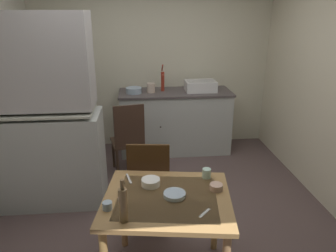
{
  "coord_description": "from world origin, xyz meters",
  "views": [
    {
      "loc": [
        -0.24,
        -2.89,
        2.04
      ],
      "look_at": [
        0.04,
        0.04,
        0.97
      ],
      "focal_mm": 33.92,
      "sensor_mm": 36.0,
      "label": 1
    }
  ],
  "objects_px": {
    "dining_table": "(167,209)",
    "chair_by_counter": "(128,138)",
    "hand_pump": "(163,80)",
    "chair_far_side": "(150,184)",
    "mug_dark": "(107,206)",
    "sink_basin": "(200,86)",
    "serving_bowl_wide": "(151,182)",
    "glass_bottle": "(123,204)",
    "mixing_bowl_counter": "(134,90)",
    "hutch_cabinet": "(48,120)"
  },
  "relations": [
    {
      "from": "hand_pump",
      "to": "hutch_cabinet",
      "type": "bearing_deg",
      "value": -135.1
    },
    {
      "from": "mug_dark",
      "to": "sink_basin",
      "type": "bearing_deg",
      "value": 66.29
    },
    {
      "from": "sink_basin",
      "to": "mug_dark",
      "type": "xyz_separation_m",
      "value": [
        -1.15,
        -2.61,
        -0.24
      ]
    },
    {
      "from": "serving_bowl_wide",
      "to": "glass_bottle",
      "type": "distance_m",
      "value": 0.49
    },
    {
      "from": "sink_basin",
      "to": "serving_bowl_wide",
      "type": "height_order",
      "value": "sink_basin"
    },
    {
      "from": "hand_pump",
      "to": "chair_far_side",
      "type": "relative_size",
      "value": 0.41
    },
    {
      "from": "sink_basin",
      "to": "mug_dark",
      "type": "bearing_deg",
      "value": -113.71
    },
    {
      "from": "chair_by_counter",
      "to": "hand_pump",
      "type": "bearing_deg",
      "value": 56.25
    },
    {
      "from": "dining_table",
      "to": "chair_by_counter",
      "type": "relative_size",
      "value": 1.07
    },
    {
      "from": "hutch_cabinet",
      "to": "mixing_bowl_counter",
      "type": "height_order",
      "value": "hutch_cabinet"
    },
    {
      "from": "chair_by_counter",
      "to": "chair_far_side",
      "type": "bearing_deg",
      "value": -78.79
    },
    {
      "from": "hand_pump",
      "to": "chair_far_side",
      "type": "height_order",
      "value": "hand_pump"
    },
    {
      "from": "hand_pump",
      "to": "chair_by_counter",
      "type": "bearing_deg",
      "value": -123.75
    },
    {
      "from": "hand_pump",
      "to": "mixing_bowl_counter",
      "type": "bearing_deg",
      "value": -167.34
    },
    {
      "from": "serving_bowl_wide",
      "to": "glass_bottle",
      "type": "xyz_separation_m",
      "value": [
        -0.19,
        -0.44,
        0.1
      ]
    },
    {
      "from": "mixing_bowl_counter",
      "to": "mug_dark",
      "type": "xyz_separation_m",
      "value": [
        -0.17,
        -2.56,
        -0.2
      ]
    },
    {
      "from": "chair_far_side",
      "to": "serving_bowl_wide",
      "type": "bearing_deg",
      "value": -90.51
    },
    {
      "from": "hutch_cabinet",
      "to": "mixing_bowl_counter",
      "type": "relative_size",
      "value": 9.1
    },
    {
      "from": "dining_table",
      "to": "hand_pump",
      "type": "bearing_deg",
      "value": 86.24
    },
    {
      "from": "chair_far_side",
      "to": "serving_bowl_wide",
      "type": "xyz_separation_m",
      "value": [
        -0.0,
        -0.45,
        0.27
      ]
    },
    {
      "from": "chair_by_counter",
      "to": "serving_bowl_wide",
      "type": "distance_m",
      "value": 1.64
    },
    {
      "from": "sink_basin",
      "to": "chair_far_side",
      "type": "height_order",
      "value": "sink_basin"
    },
    {
      "from": "hand_pump",
      "to": "glass_bottle",
      "type": "relative_size",
      "value": 1.27
    },
    {
      "from": "chair_far_side",
      "to": "glass_bottle",
      "type": "xyz_separation_m",
      "value": [
        -0.2,
        -0.88,
        0.37
      ]
    },
    {
      "from": "hand_pump",
      "to": "glass_bottle",
      "type": "xyz_separation_m",
      "value": [
        -0.47,
        -2.8,
        -0.23
      ]
    },
    {
      "from": "mixing_bowl_counter",
      "to": "hutch_cabinet",
      "type": "bearing_deg",
      "value": -126.23
    },
    {
      "from": "hutch_cabinet",
      "to": "hand_pump",
      "type": "bearing_deg",
      "value": 44.9
    },
    {
      "from": "hand_pump",
      "to": "chair_far_side",
      "type": "xyz_separation_m",
      "value": [
        -0.28,
        -1.91,
        -0.6
      ]
    },
    {
      "from": "hutch_cabinet",
      "to": "mixing_bowl_counter",
      "type": "xyz_separation_m",
      "value": [
        0.89,
        1.21,
        0.01
      ]
    },
    {
      "from": "sink_basin",
      "to": "hand_pump",
      "type": "xyz_separation_m",
      "value": [
        -0.55,
        0.05,
        0.09
      ]
    },
    {
      "from": "dining_table",
      "to": "chair_by_counter",
      "type": "distance_m",
      "value": 1.82
    },
    {
      "from": "chair_far_side",
      "to": "serving_bowl_wide",
      "type": "distance_m",
      "value": 0.52
    },
    {
      "from": "chair_far_side",
      "to": "mug_dark",
      "type": "bearing_deg",
      "value": -113.17
    },
    {
      "from": "sink_basin",
      "to": "chair_far_side",
      "type": "relative_size",
      "value": 0.46
    },
    {
      "from": "mug_dark",
      "to": "glass_bottle",
      "type": "height_order",
      "value": "glass_bottle"
    },
    {
      "from": "hutch_cabinet",
      "to": "sink_basin",
      "type": "relative_size",
      "value": 4.66
    },
    {
      "from": "hutch_cabinet",
      "to": "sink_basin",
      "type": "xyz_separation_m",
      "value": [
        1.87,
        1.26,
        0.05
      ]
    },
    {
      "from": "hand_pump",
      "to": "chair_by_counter",
      "type": "distance_m",
      "value": 1.09
    },
    {
      "from": "serving_bowl_wide",
      "to": "mug_dark",
      "type": "relative_size",
      "value": 2.14
    },
    {
      "from": "mug_dark",
      "to": "hand_pump",
      "type": "bearing_deg",
      "value": 77.4
    },
    {
      "from": "sink_basin",
      "to": "chair_far_side",
      "type": "bearing_deg",
      "value": -113.92
    },
    {
      "from": "sink_basin",
      "to": "dining_table",
      "type": "xyz_separation_m",
      "value": [
        -0.72,
        -2.49,
        -0.37
      ]
    },
    {
      "from": "mixing_bowl_counter",
      "to": "chair_far_side",
      "type": "relative_size",
      "value": 0.24
    },
    {
      "from": "hand_pump",
      "to": "chair_by_counter",
      "type": "xyz_separation_m",
      "value": [
        -0.51,
        -0.76,
        -0.6
      ]
    },
    {
      "from": "mixing_bowl_counter",
      "to": "chair_far_side",
      "type": "distance_m",
      "value": 1.88
    },
    {
      "from": "serving_bowl_wide",
      "to": "mixing_bowl_counter",
      "type": "bearing_deg",
      "value": 93.64
    },
    {
      "from": "hutch_cabinet",
      "to": "mixing_bowl_counter",
      "type": "bearing_deg",
      "value": 53.77
    },
    {
      "from": "mixing_bowl_counter",
      "to": "mug_dark",
      "type": "relative_size",
      "value": 3.28
    },
    {
      "from": "hand_pump",
      "to": "chair_by_counter",
      "type": "relative_size",
      "value": 0.4
    },
    {
      "from": "dining_table",
      "to": "glass_bottle",
      "type": "height_order",
      "value": "glass_bottle"
    }
  ]
}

